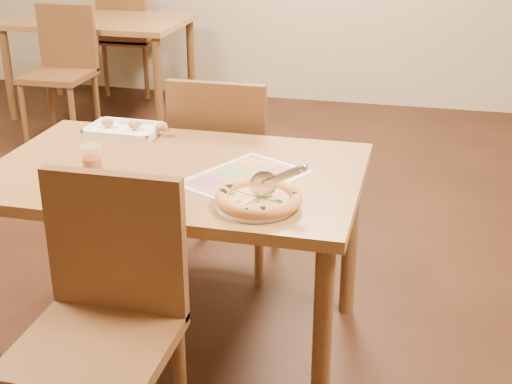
% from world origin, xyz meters
% --- Properties ---
extents(dining_table, '(1.30, 0.85, 0.72)m').
position_xyz_m(dining_table, '(0.00, 0.00, 0.63)').
color(dining_table, olive).
rests_on(dining_table, ground).
extents(chair_near, '(0.42, 0.42, 0.47)m').
position_xyz_m(chair_near, '(0.00, -0.60, 0.57)').
color(chair_near, brown).
rests_on(chair_near, ground).
extents(chair_far, '(0.42, 0.42, 0.47)m').
position_xyz_m(chair_far, '(-0.00, 0.60, 0.57)').
color(chair_far, brown).
rests_on(chair_far, ground).
extents(bg_table, '(1.30, 0.85, 0.72)m').
position_xyz_m(bg_table, '(-1.60, 2.80, 0.63)').
color(bg_table, olive).
rests_on(bg_table, ground).
extents(bg_chair_near, '(0.42, 0.42, 0.47)m').
position_xyz_m(bg_chair_near, '(-1.60, 2.20, 0.57)').
color(bg_chair_near, brown).
rests_on(bg_chair_near, ground).
extents(bg_chair_far, '(0.42, 0.42, 0.47)m').
position_xyz_m(bg_chair_far, '(-1.60, 3.30, 0.57)').
color(bg_chair_far, brown).
rests_on(bg_chair_far, ground).
extents(plate, '(0.29, 0.29, 0.01)m').
position_xyz_m(plate, '(0.35, -0.25, 0.73)').
color(plate, white).
rests_on(plate, dining_table).
extents(pizza, '(0.27, 0.27, 0.04)m').
position_xyz_m(pizza, '(0.36, -0.24, 0.75)').
color(pizza, '#E48D4D').
rests_on(pizza, plate).
extents(pizza_cutter, '(0.16, 0.08, 0.10)m').
position_xyz_m(pizza_cutter, '(0.41, -0.22, 0.81)').
color(pizza_cutter, silver).
rests_on(pizza_cutter, pizza).
extents(appetizer_tray, '(0.33, 0.20, 0.05)m').
position_xyz_m(appetizer_tray, '(-0.32, 0.33, 0.73)').
color(appetizer_tray, white).
rests_on(appetizer_tray, dining_table).
extents(glass_tumbler, '(0.08, 0.08, 0.09)m').
position_xyz_m(glass_tumbler, '(-0.27, -0.09, 0.76)').
color(glass_tumbler, '#8D310A').
rests_on(glass_tumbler, dining_table).
extents(menu, '(0.44, 0.49, 0.00)m').
position_xyz_m(menu, '(0.26, -0.03, 0.72)').
color(menu, silver).
rests_on(menu, dining_table).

